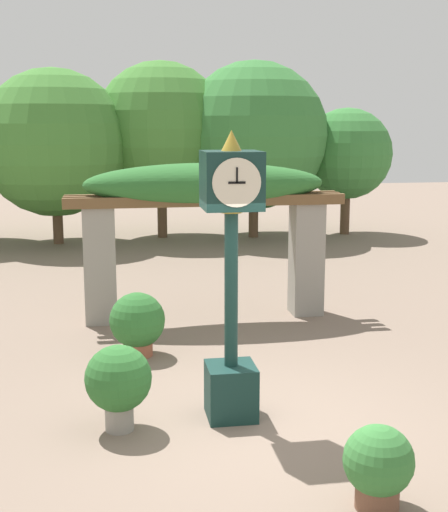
{
  "coord_description": "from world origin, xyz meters",
  "views": [
    {
      "loc": [
        -1.6,
        -7.32,
        3.34
      ],
      "look_at": [
        -0.29,
        0.79,
        1.79
      ],
      "focal_mm": 50.0,
      "sensor_mm": 36.0,
      "label": 1
    }
  ],
  "objects_px": {
    "pedestal_clock": "(231,271)",
    "potted_plant_far_left": "(118,381)",
    "potted_plant_near_left": "(378,465)",
    "potted_plant_near_right": "(137,322)"
  },
  "relations": [
    {
      "from": "potted_plant_near_left",
      "to": "potted_plant_far_left",
      "type": "distance_m",
      "value": 2.97
    },
    {
      "from": "potted_plant_near_right",
      "to": "potted_plant_far_left",
      "type": "bearing_deg",
      "value": -96.97
    },
    {
      "from": "pedestal_clock",
      "to": "potted_plant_near_left",
      "type": "relative_size",
      "value": 4.28
    },
    {
      "from": "potted_plant_near_left",
      "to": "potted_plant_near_right",
      "type": "relative_size",
      "value": 0.81
    },
    {
      "from": "potted_plant_near_right",
      "to": "potted_plant_far_left",
      "type": "xyz_separation_m",
      "value": [
        -0.31,
        -2.52,
        0.06
      ]
    },
    {
      "from": "pedestal_clock",
      "to": "potted_plant_far_left",
      "type": "height_order",
      "value": "pedestal_clock"
    },
    {
      "from": "pedestal_clock",
      "to": "potted_plant_near_left",
      "type": "distance_m",
      "value": 2.68
    },
    {
      "from": "potted_plant_near_left",
      "to": "potted_plant_far_left",
      "type": "bearing_deg",
      "value": 137.91
    },
    {
      "from": "potted_plant_far_left",
      "to": "potted_plant_near_right",
      "type": "bearing_deg",
      "value": 83.03
    },
    {
      "from": "pedestal_clock",
      "to": "potted_plant_near_left",
      "type": "bearing_deg",
      "value": -66.54
    }
  ]
}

